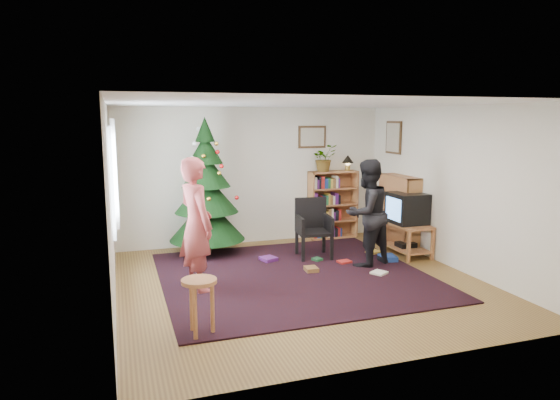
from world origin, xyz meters
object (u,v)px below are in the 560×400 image
object	(u,v)px
picture_back	(312,137)
crt_tv	(407,208)
stool	(199,292)
picture_right	(394,137)
bookshelf_back	(333,204)
bookshelf_right	(399,211)
table_lamp	(348,160)
person_by_chair	(367,213)
tv_stand	(406,236)
armchair	(312,226)
person_standing	(196,225)
christmas_tree	(207,198)
potted_plant	(324,158)

from	to	relation	value
picture_back	crt_tv	distance (m)	2.29
stool	picture_right	bearing A→B (deg)	36.49
bookshelf_back	stool	xyz separation A→B (m)	(-3.18, -3.63, -0.18)
bookshelf_right	table_lamp	distance (m)	1.46
person_by_chair	tv_stand	bearing A→B (deg)	-178.62
picture_back	person_by_chair	bearing A→B (deg)	-86.60
bookshelf_right	armchair	bearing A→B (deg)	91.69
armchair	bookshelf_back	bearing A→B (deg)	59.39
tv_stand	person_by_chair	size ratio (longest dim) A/B	0.55
crt_tv	person_standing	xyz separation A→B (m)	(-3.65, -0.65, 0.10)
bookshelf_right	armchair	world-z (taller)	bookshelf_right
person_by_chair	table_lamp	distance (m)	2.07
picture_right	table_lamp	xyz separation A→B (m)	(-0.63, 0.59, -0.45)
armchair	stool	world-z (taller)	armchair
christmas_tree	bookshelf_right	bearing A→B (deg)	-11.61
bookshelf_right	crt_tv	xyz separation A→B (m)	(-0.12, -0.45, 0.14)
armchair	picture_right	bearing A→B (deg)	24.22
christmas_tree	tv_stand	bearing A→B (deg)	-19.53
armchair	potted_plant	xyz separation A→B (m)	(0.69, 1.13, 1.03)
picture_right	christmas_tree	bearing A→B (deg)	176.82
stool	potted_plant	bearing A→B (deg)	50.62
potted_plant	christmas_tree	bearing A→B (deg)	-170.28
picture_right	bookshelf_right	world-z (taller)	picture_right
bookshelf_back	crt_tv	size ratio (longest dim) A/B	2.21
picture_back	stool	world-z (taller)	picture_back
picture_right	crt_tv	bearing A→B (deg)	-105.29
stool	crt_tv	bearing A→B (deg)	28.57
picture_back	armchair	distance (m)	1.97
stool	bookshelf_right	bearing A→B (deg)	32.68
picture_right	crt_tv	xyz separation A→B (m)	(-0.26, -0.94, -1.14)
crt_tv	person_by_chair	bearing A→B (deg)	-159.85
table_lamp	person_standing	bearing A→B (deg)	-146.31
tv_stand	armchair	bearing A→B (deg)	165.62
bookshelf_back	armchair	bearing A→B (deg)	-128.38
tv_stand	potted_plant	bearing A→B (deg)	119.81
bookshelf_back	person_standing	xyz separation A→B (m)	(-2.98, -2.18, 0.24)
crt_tv	armchair	bearing A→B (deg)	165.60
picture_back	crt_tv	size ratio (longest dim) A/B	0.93
crt_tv	christmas_tree	bearing A→B (deg)	160.45
crt_tv	potted_plant	bearing A→B (deg)	119.73
tv_stand	bookshelf_right	bearing A→B (deg)	75.17
picture_back	stool	xyz separation A→B (m)	(-2.79, -3.77, -1.46)
stool	person_by_chair	world-z (taller)	person_by_chair
picture_right	crt_tv	size ratio (longest dim) A/B	1.02
picture_right	table_lamp	world-z (taller)	picture_right
bookshelf_back	person_standing	size ratio (longest dim) A/B	0.72
christmas_tree	crt_tv	bearing A→B (deg)	-19.55
tv_stand	person_standing	world-z (taller)	person_standing
christmas_tree	potted_plant	bearing A→B (deg)	9.72
picture_back	person_standing	bearing A→B (deg)	-138.10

